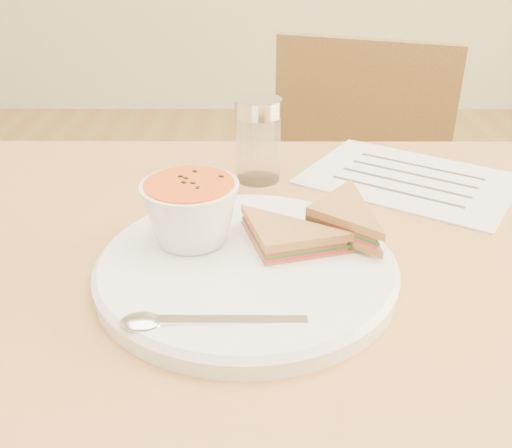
# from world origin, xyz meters

# --- Properties ---
(chair_far) EXTENTS (0.49, 0.49, 0.86)m
(chair_far) POSITION_xyz_m (0.15, 0.47, 0.43)
(chair_far) COLOR brown
(chair_far) RESTS_ON floor
(plate) EXTENTS (0.35, 0.35, 0.02)m
(plate) POSITION_xyz_m (-0.03, -0.05, 0.76)
(plate) COLOR white
(plate) RESTS_ON dining_table
(soup_bowl) EXTENTS (0.13, 0.13, 0.07)m
(soup_bowl) POSITION_xyz_m (-0.09, -0.02, 0.80)
(soup_bowl) COLOR white
(soup_bowl) RESTS_ON plate
(sandwich_half_a) EXTENTS (0.12, 0.12, 0.03)m
(sandwich_half_a) POSITION_xyz_m (-0.01, -0.07, 0.78)
(sandwich_half_a) COLOR #B68640
(sandwich_half_a) RESTS_ON plate
(sandwich_half_b) EXTENTS (0.13, 0.13, 0.03)m
(sandwich_half_b) POSITION_xyz_m (0.03, -0.01, 0.79)
(sandwich_half_b) COLOR #B68640
(sandwich_half_b) RESTS_ON plate
(spoon) EXTENTS (0.19, 0.04, 0.01)m
(spoon) POSITION_xyz_m (-0.06, -0.16, 0.77)
(spoon) COLOR silver
(spoon) RESTS_ON plate
(paper_menu) EXTENTS (0.34, 0.32, 0.00)m
(paper_menu) POSITION_xyz_m (0.20, 0.19, 0.75)
(paper_menu) COLOR white
(paper_menu) RESTS_ON dining_table
(condiment_shaker) EXTENTS (0.07, 0.07, 0.12)m
(condiment_shaker) POSITION_xyz_m (-0.02, 0.20, 0.81)
(condiment_shaker) COLOR silver
(condiment_shaker) RESTS_ON dining_table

